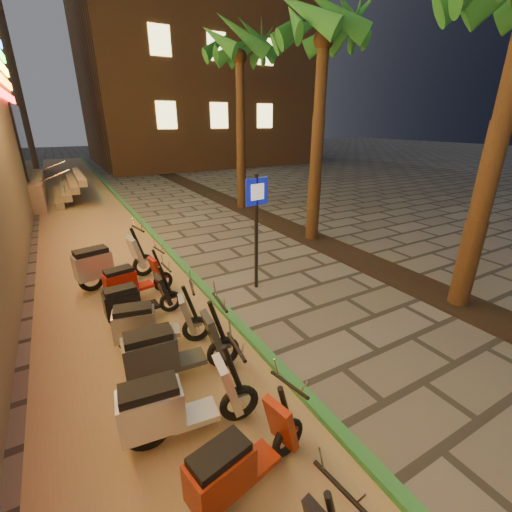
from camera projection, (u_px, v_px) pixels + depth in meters
ground at (440, 450)px, 4.06m from camera, size 120.00×120.00×0.00m
parking_strip at (99, 243)px, 10.93m from camera, size 3.40×60.00×0.01m
green_curb at (152, 233)px, 11.70m from camera, size 0.18×60.00×0.10m
planting_strip at (355, 257)px, 9.76m from camera, size 1.20×40.00×0.02m
apartment_block at (188, 10)px, 29.43m from camera, size 18.00×16.06×25.00m
palm_c at (324, 38)px, 9.26m from camera, size 2.97×3.02×6.91m
palm_d at (239, 57)px, 13.22m from camera, size 2.97×3.02×7.16m
pedestrian_sign at (257, 217)px, 7.42m from camera, size 0.57×0.12×2.61m
scooter_4 at (239, 463)px, 3.41m from camera, size 1.52×0.70×1.07m
scooter_5 at (174, 407)px, 4.01m from camera, size 1.70×0.66×1.19m
scooter_6 at (169, 352)px, 4.94m from camera, size 1.72×0.62×1.21m
scooter_7 at (150, 324)px, 5.70m from camera, size 1.58×0.74×1.11m
scooter_8 at (134, 301)px, 6.49m from camera, size 1.47×0.51×1.03m
scooter_9 at (131, 281)px, 7.29m from camera, size 1.49×0.63×1.05m
scooter_10 at (106, 264)px, 7.89m from camera, size 1.85×0.83×1.30m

